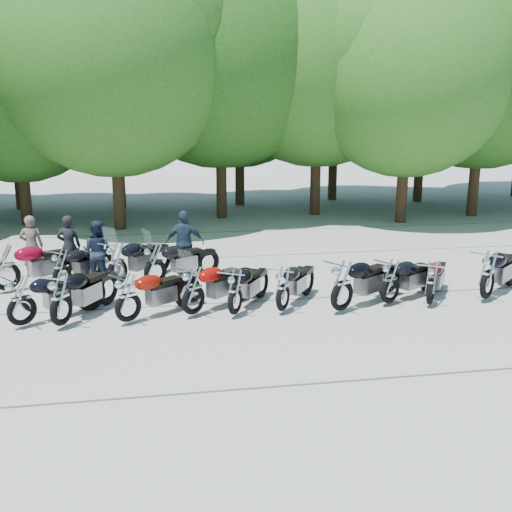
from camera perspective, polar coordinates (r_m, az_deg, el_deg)
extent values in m
plane|color=#9E998E|center=(12.74, 1.15, -6.38)|extent=(90.00, 90.00, 0.00)
cylinder|color=#3A2614|center=(25.24, -21.23, 6.52)|extent=(0.44, 0.44, 3.31)
sphere|color=#286319|center=(25.11, -21.96, 14.83)|extent=(7.31, 7.31, 7.31)
cylinder|color=#3A2614|center=(23.16, -13.03, 7.32)|extent=(0.44, 0.44, 3.93)
sphere|color=#357721|center=(23.12, -13.63, 18.11)|extent=(8.70, 8.70, 8.70)
cylinder|color=#3A2614|center=(25.11, -3.33, 8.32)|extent=(0.44, 0.44, 4.13)
sphere|color=#286319|center=(25.11, -3.48, 18.77)|extent=(9.13, 9.13, 9.13)
cylinder|color=#3A2614|center=(26.00, 5.70, 8.41)|extent=(0.44, 0.44, 4.09)
sphere|color=#357721|center=(25.99, 5.94, 18.41)|extent=(9.04, 9.04, 9.04)
cylinder|color=#3A2614|center=(24.76, 13.80, 7.29)|extent=(0.44, 0.44, 3.62)
sphere|color=#357721|center=(24.67, 14.34, 16.58)|extent=(8.00, 8.00, 8.00)
cylinder|color=#3A2614|center=(27.23, 20.14, 7.77)|extent=(0.44, 0.44, 3.98)
sphere|color=#286319|center=(27.21, 20.92, 17.03)|extent=(8.79, 8.79, 8.79)
cylinder|color=#3A2614|center=(29.46, -21.71, 7.57)|extent=(0.44, 0.44, 3.52)
sphere|color=#357721|center=(29.38, -22.39, 15.14)|extent=(7.78, 7.78, 7.78)
cylinder|color=#3A2614|center=(28.35, -12.86, 7.89)|extent=(0.44, 0.44, 3.42)
sphere|color=#286319|center=(28.25, -13.27, 15.55)|extent=(7.56, 7.56, 7.56)
cylinder|color=#3A2614|center=(28.64, -1.56, 8.41)|extent=(0.44, 0.44, 3.56)
sphere|color=#286319|center=(28.55, -1.62, 16.33)|extent=(7.88, 7.88, 7.88)
cylinder|color=#3A2614|center=(30.68, 7.34, 8.83)|extent=(0.44, 0.44, 3.76)
sphere|color=#286319|center=(30.63, 7.59, 16.62)|extent=(8.31, 8.31, 8.31)
cylinder|color=#3A2614|center=(30.83, 15.29, 8.37)|extent=(0.44, 0.44, 3.63)
sphere|color=#357721|center=(30.76, 15.77, 15.84)|extent=(8.02, 8.02, 8.02)
imported|color=brown|center=(17.15, -20.59, 0.89)|extent=(0.62, 0.41, 1.68)
imported|color=#1A2437|center=(16.07, -14.88, 0.43)|extent=(0.97, 0.87, 1.65)
imported|color=#233649|center=(16.27, -6.81, 1.22)|extent=(1.07, 0.49, 1.79)
imported|color=black|center=(16.82, -17.37, 0.91)|extent=(0.63, 0.43, 1.69)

